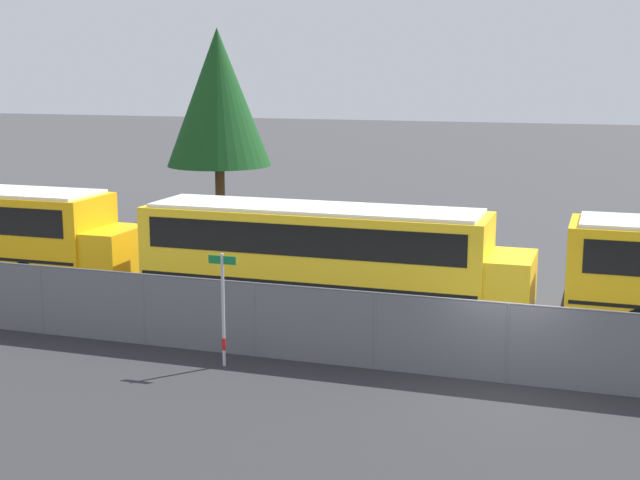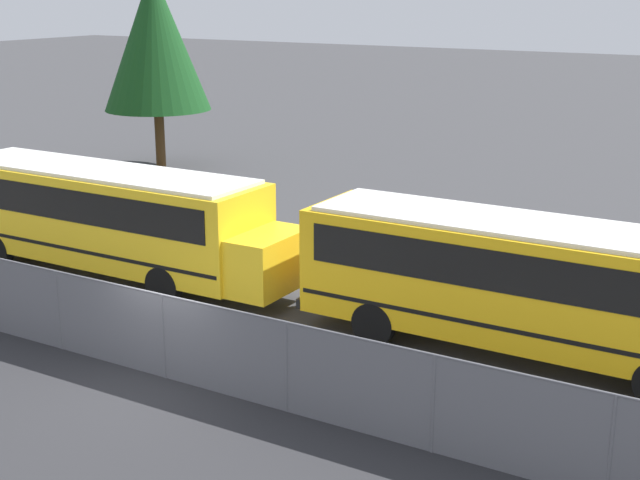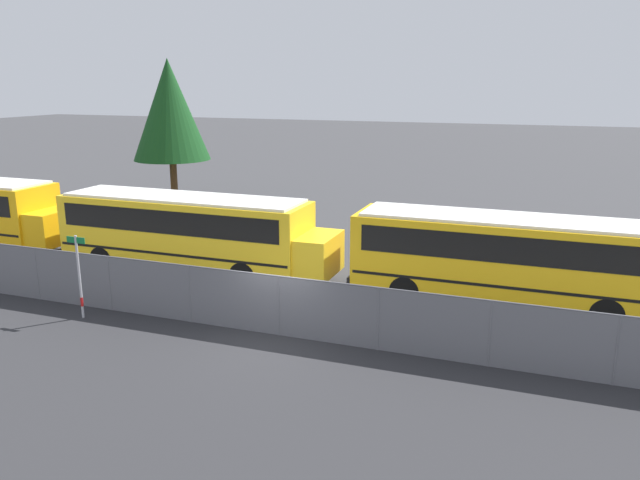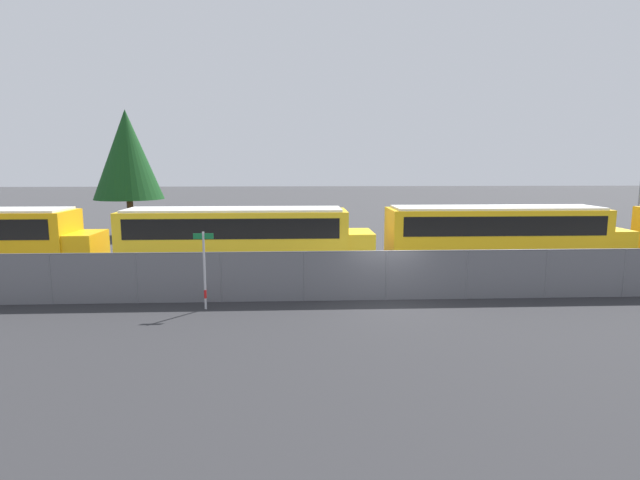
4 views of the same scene
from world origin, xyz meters
name	(u,v)px [view 2 (image 2 of 4)]	position (x,y,z in m)	size (l,w,h in m)	color
ground_plane	(166,378)	(0.00, 0.00, 0.00)	(200.00, 200.00, 0.00)	#38383A
fence	(164,335)	(0.00, 0.00, 0.97)	(61.68, 0.07, 1.90)	#9EA0A5
school_bus_1	(108,213)	(-5.92, 4.65, 1.86)	(11.56, 2.59, 3.11)	yellow
school_bus_2	(537,279)	(6.39, 5.03, 1.86)	(11.56, 2.59, 3.11)	yellow
tree_0	(155,40)	(-15.09, 17.57, 5.74)	(4.75, 4.75, 8.85)	#51381E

